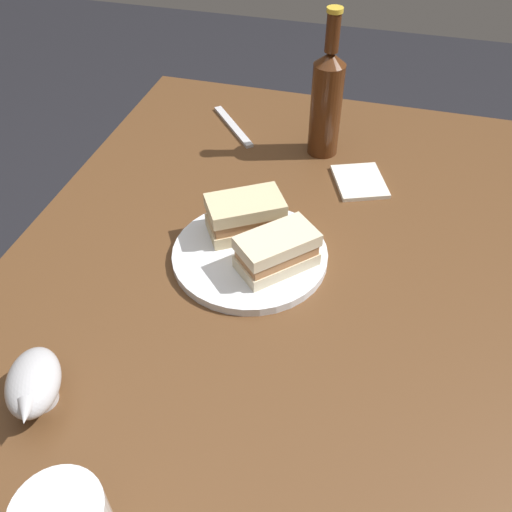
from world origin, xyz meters
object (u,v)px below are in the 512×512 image
object	(u,v)px
cider_bottle	(327,100)
napkin	(360,182)
fork	(233,126)
sandwich_half_left	(277,251)
sandwich_half_right	(245,216)
plate	(250,255)
gravy_boat	(33,384)

from	to	relation	value
cider_bottle	napkin	world-z (taller)	cider_bottle
napkin	fork	size ratio (longest dim) A/B	0.61
sandwich_half_left	fork	xyz separation A→B (m)	(-0.41, -0.20, -0.04)
sandwich_half_left	sandwich_half_right	size ratio (longest dim) A/B	0.94
napkin	fork	xyz separation A→B (m)	(-0.13, -0.29, -0.00)
plate	gravy_boat	bearing A→B (deg)	-29.34
plate	sandwich_half_right	bearing A→B (deg)	-156.19
sandwich_half_right	napkin	distance (m)	0.27
plate	gravy_boat	size ratio (longest dim) A/B	2.04
sandwich_half_right	napkin	size ratio (longest dim) A/B	1.30
cider_bottle	sandwich_half_left	bearing A→B (deg)	-0.86
sandwich_half_right	napkin	world-z (taller)	sandwich_half_right
plate	napkin	distance (m)	0.29
gravy_boat	cider_bottle	xyz separation A→B (m)	(-0.68, 0.24, 0.07)
sandwich_half_right	cider_bottle	distance (m)	0.32
cider_bottle	napkin	distance (m)	0.17
plate	napkin	bearing A→B (deg)	150.55
sandwich_half_left	napkin	xyz separation A→B (m)	(-0.28, 0.10, -0.04)
plate	sandwich_half_right	distance (m)	0.07
plate	cider_bottle	size ratio (longest dim) A/B	0.88
sandwich_half_right	sandwich_half_left	bearing A→B (deg)	45.89
sandwich_half_left	napkin	distance (m)	0.30
sandwich_half_right	fork	xyz separation A→B (m)	(-0.34, -0.13, -0.04)
plate	sandwich_half_right	xyz separation A→B (m)	(-0.05, -0.02, 0.04)
napkin	sandwich_half_left	bearing A→B (deg)	-19.06
plate	cider_bottle	bearing A→B (deg)	171.06
plate	sandwich_half_left	xyz separation A→B (m)	(0.02, 0.05, 0.04)
cider_bottle	gravy_boat	bearing A→B (deg)	-19.50
plate	napkin	size ratio (longest dim) A/B	2.30
plate	fork	world-z (taller)	plate
sandwich_half_right	cider_bottle	xyz separation A→B (m)	(-0.30, 0.08, 0.07)
cider_bottle	fork	world-z (taller)	cider_bottle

